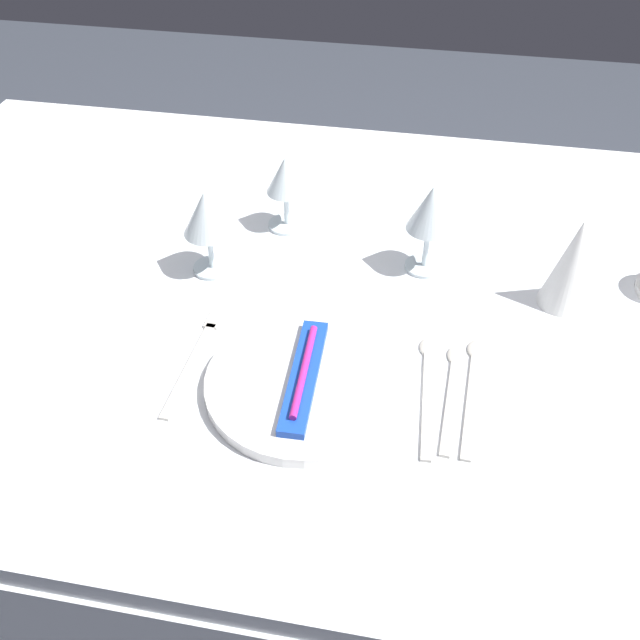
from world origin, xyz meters
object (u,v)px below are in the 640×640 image
fork_outer (196,356)px  spoon_soup (428,380)px  toothbrush_package (304,375)px  spoon_tea (474,381)px  dinner_plate (304,383)px  spoon_dessert (453,383)px  wine_glass_centre (431,212)px  wine_glass_left (285,180)px  wine_glass_right (206,216)px  napkin_folded (572,263)px

fork_outer → spoon_soup: size_ratio=0.98×
toothbrush_package → spoon_tea: bearing=12.9°
dinner_plate → spoon_soup: bearing=14.6°
spoon_dessert → spoon_tea: 0.03m
spoon_soup → wine_glass_centre: wine_glass_centre is taller
wine_glass_centre → wine_glass_left: size_ratio=1.13×
spoon_soup → wine_glass_right: bearing=152.7°
wine_glass_right → napkin_folded: (0.56, 0.02, -0.03)m
dinner_plate → spoon_soup: (0.17, 0.04, -0.01)m
toothbrush_package → wine_glass_left: bearing=105.9°
spoon_dessert → wine_glass_centre: 0.29m
fork_outer → wine_glass_centre: size_ratio=1.44×
spoon_soup → wine_glass_right: 0.43m
fork_outer → napkin_folded: napkin_folded is taller
spoon_soup → spoon_tea: 0.06m
toothbrush_package → spoon_soup: (0.17, 0.04, -0.02)m
wine_glass_right → wine_glass_left: bearing=57.3°
spoon_dessert → napkin_folded: 0.27m
dinner_plate → napkin_folded: (0.36, 0.25, 0.07)m
fork_outer → spoon_dessert: spoon_dessert is taller
dinner_plate → wine_glass_right: (-0.20, 0.23, 0.10)m
fork_outer → wine_glass_centre: (0.31, 0.27, 0.11)m
spoon_dessert → wine_glass_left: size_ratio=1.51×
spoon_soup → spoon_tea: (0.06, 0.01, -0.00)m
spoon_dessert → wine_glass_right: 0.46m
wine_glass_right → napkin_folded: size_ratio=0.96×
wine_glass_centre → napkin_folded: size_ratio=1.01×
dinner_plate → spoon_tea: size_ratio=1.21×
wine_glass_left → napkin_folded: bearing=-15.4°
dinner_plate → toothbrush_package: size_ratio=1.30×
wine_glass_centre → napkin_folded: wine_glass_centre is taller
fork_outer → wine_glass_right: wine_glass_right is taller
fork_outer → spoon_dessert: 0.37m
fork_outer → wine_glass_right: 0.23m
dinner_plate → wine_glass_left: (-0.11, 0.38, 0.09)m
spoon_soup → spoon_dessert: same height
spoon_tea → wine_glass_left: (-0.34, 0.33, 0.09)m
wine_glass_right → napkin_folded: bearing=1.7°
spoon_dessert → spoon_soup: bearing=179.7°
dinner_plate → napkin_folded: bearing=34.8°
spoon_tea → wine_glass_left: bearing=135.9°
spoon_soup → napkin_folded: napkin_folded is taller
fork_outer → spoon_soup: (0.33, 0.01, 0.00)m
toothbrush_package → spoon_tea: (0.23, 0.05, -0.02)m
wine_glass_centre → wine_glass_right: wine_glass_centre is taller
wine_glass_right → napkin_folded: 0.56m
dinner_plate → wine_glass_centre: (0.14, 0.30, 0.10)m
wine_glass_centre → wine_glass_right: bearing=-168.8°
spoon_tea → wine_glass_left: 0.48m
dinner_plate → fork_outer: size_ratio=1.23×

